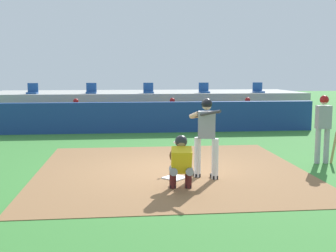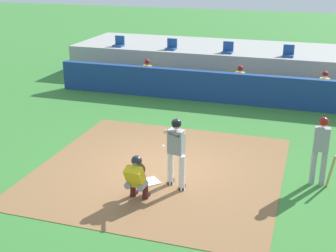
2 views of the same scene
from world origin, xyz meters
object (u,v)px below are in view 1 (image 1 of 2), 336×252
(home_plate, at_px, (175,178))
(stadium_seat_3, at_px, (204,90))
(batter_at_plate, at_px, (206,133))
(stadium_seat_1, at_px, (91,91))
(stadium_seat_4, at_px, (258,90))
(stadium_seat_0, at_px, (32,91))
(dugout_player_2, at_px, (248,112))
(dugout_player_0, at_px, (76,114))
(stadium_seat_2, at_px, (148,90))
(catcher_crouched, at_px, (181,160))
(dugout_player_1, at_px, (173,113))
(on_deck_batter, at_px, (323,125))

(home_plate, relative_size, stadium_seat_3, 0.92)
(batter_at_plate, xyz_separation_m, stadium_seat_1, (-3.29, 10.22, 0.50))
(stadium_seat_1, height_order, stadium_seat_4, same)
(home_plate, relative_size, stadium_seat_0, 0.92)
(dugout_player_2, relative_size, stadium_seat_0, 2.71)
(dugout_player_0, bearing_deg, stadium_seat_2, 33.40)
(catcher_crouched, xyz_separation_m, dugout_player_0, (-3.09, 9.04, 0.07))
(dugout_player_2, xyz_separation_m, stadium_seat_1, (-6.73, 2.03, 0.86))
(dugout_player_1, bearing_deg, stadium_seat_4, 25.27)
(dugout_player_2, height_order, stadium_seat_3, stadium_seat_3)
(stadium_seat_0, bearing_deg, dugout_player_2, -12.30)
(on_deck_batter, height_order, stadium_seat_2, stadium_seat_2)
(home_plate, height_order, batter_at_plate, batter_at_plate)
(on_deck_batter, xyz_separation_m, dugout_player_0, (-7.11, 6.96, -0.35))
(home_plate, relative_size, dugout_player_0, 0.34)
(on_deck_batter, height_order, stadium_seat_1, stadium_seat_1)
(stadium_seat_1, bearing_deg, dugout_player_0, -103.41)
(batter_at_plate, height_order, stadium_seat_1, stadium_seat_1)
(dugout_player_1, distance_m, stadium_seat_2, 2.38)
(stadium_seat_2, bearing_deg, catcher_crouched, -89.97)
(on_deck_batter, xyz_separation_m, dugout_player_2, (0.10, 6.96, -0.35))
(home_plate, xyz_separation_m, batter_at_plate, (0.69, -0.04, 1.01))
(home_plate, xyz_separation_m, catcher_crouched, (0.01, -0.90, 0.58))
(home_plate, xyz_separation_m, stadium_seat_3, (2.60, 10.18, 1.51))
(home_plate, xyz_separation_m, dugout_player_0, (-3.09, 8.14, 0.65))
(home_plate, distance_m, dugout_player_0, 8.73)
(batter_at_plate, distance_m, stadium_seat_3, 10.41)
(stadium_seat_4, bearing_deg, dugout_player_2, -117.79)
(catcher_crouched, height_order, on_deck_batter, on_deck_batter)
(dugout_player_0, relative_size, stadium_seat_4, 2.71)
(on_deck_batter, height_order, stadium_seat_0, stadium_seat_0)
(dugout_player_2, xyz_separation_m, stadium_seat_2, (-4.13, 2.03, 0.86))
(dugout_player_0, relative_size, stadium_seat_1, 2.71)
(dugout_player_2, height_order, stadium_seat_2, stadium_seat_2)
(catcher_crouched, bearing_deg, dugout_player_1, 84.42)
(stadium_seat_0, distance_m, stadium_seat_1, 2.60)
(stadium_seat_2, xyz_separation_m, stadium_seat_4, (5.20, 0.00, 0.00))
(dugout_player_2, height_order, stadium_seat_4, stadium_seat_4)
(dugout_player_0, relative_size, stadium_seat_0, 2.71)
(stadium_seat_1, distance_m, stadium_seat_2, 2.60)
(on_deck_batter, xyz_separation_m, stadium_seat_1, (-6.63, 9.00, 0.51))
(dugout_player_2, relative_size, stadium_seat_1, 2.71)
(catcher_crouched, distance_m, stadium_seat_1, 11.42)
(catcher_crouched, relative_size, stadium_seat_0, 4.30)
(stadium_seat_4, bearing_deg, stadium_seat_2, 180.00)
(dugout_player_1, xyz_separation_m, stadium_seat_0, (-6.09, 2.03, 0.86))
(home_plate, xyz_separation_m, dugout_player_1, (0.89, 8.14, 0.65))
(stadium_seat_1, bearing_deg, home_plate, -75.67)
(stadium_seat_1, bearing_deg, stadium_seat_4, 0.00)
(catcher_crouched, xyz_separation_m, dugout_player_2, (4.12, 9.04, 0.07))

